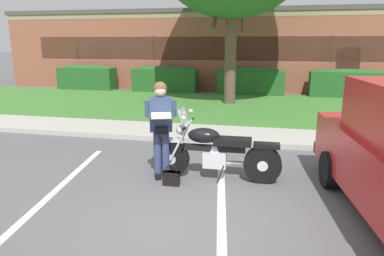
% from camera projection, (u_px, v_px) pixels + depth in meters
% --- Properties ---
extents(ground_plane, '(140.00, 140.00, 0.00)m').
position_uv_depth(ground_plane, '(194.00, 212.00, 5.02)').
color(ground_plane, '#565659').
extents(curb_strip, '(60.00, 0.20, 0.12)m').
position_uv_depth(curb_strip, '(225.00, 142.00, 8.31)').
color(curb_strip, '#ADA89E').
rests_on(curb_strip, ground).
extents(concrete_walk, '(60.00, 1.50, 0.08)m').
position_uv_depth(concrete_walk, '(229.00, 134.00, 9.12)').
color(concrete_walk, '#ADA89E').
rests_on(concrete_walk, ground).
extents(grass_lawn, '(60.00, 6.58, 0.06)m').
position_uv_depth(grass_lawn, '(242.00, 107.00, 12.96)').
color(grass_lawn, '#3D752D').
rests_on(grass_lawn, ground).
extents(stall_stripe_0, '(0.72, 4.37, 0.01)m').
position_uv_depth(stall_stripe_0, '(54.00, 192.00, 5.70)').
color(stall_stripe_0, silver).
rests_on(stall_stripe_0, ground).
extents(stall_stripe_1, '(0.72, 4.37, 0.01)m').
position_uv_depth(stall_stripe_1, '(221.00, 208.00, 5.13)').
color(stall_stripe_1, silver).
rests_on(stall_stripe_1, ground).
extents(motorcycle, '(2.24, 0.82, 1.26)m').
position_uv_depth(motorcycle, '(221.00, 152.00, 6.13)').
color(motorcycle, black).
rests_on(motorcycle, ground).
extents(rider_person, '(0.55, 0.65, 1.70)m').
position_uv_depth(rider_person, '(161.00, 123.00, 6.05)').
color(rider_person, black).
rests_on(rider_person, ground).
extents(handbag, '(0.28, 0.13, 0.36)m').
position_uv_depth(handbag, '(171.00, 177.00, 5.94)').
color(handbag, black).
rests_on(handbag, ground).
extents(hedge_left, '(2.81, 0.90, 1.24)m').
position_uv_depth(hedge_left, '(87.00, 77.00, 17.56)').
color(hedge_left, '#235623').
rests_on(hedge_left, ground).
extents(hedge_center_left, '(3.06, 0.90, 1.24)m').
position_uv_depth(hedge_center_left, '(165.00, 79.00, 16.73)').
color(hedge_center_left, '#235623').
rests_on(hedge_center_left, ground).
extents(hedge_center_right, '(2.93, 0.90, 1.24)m').
position_uv_depth(hedge_center_right, '(251.00, 81.00, 15.89)').
color(hedge_center_right, '#235623').
rests_on(hedge_center_right, ground).
extents(hedge_right, '(3.04, 0.90, 1.24)m').
position_uv_depth(hedge_right, '(347.00, 83.00, 15.06)').
color(hedge_right, '#235623').
rests_on(hedge_right, ground).
extents(brick_building, '(24.54, 11.58, 3.90)m').
position_uv_depth(brick_building, '(246.00, 48.00, 21.93)').
color(brick_building, '#93513D').
rests_on(brick_building, ground).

